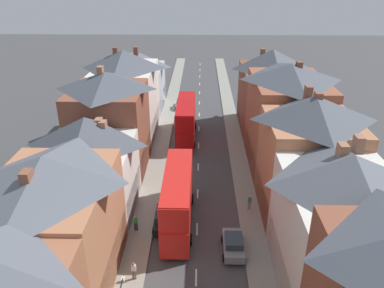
{
  "coord_description": "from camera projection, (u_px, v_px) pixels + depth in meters",
  "views": [
    {
      "loc": [
        0.2,
        -10.0,
        21.89
      ],
      "look_at": [
        -0.84,
        33.71,
        1.33
      ],
      "focal_mm": 35.0,
      "sensor_mm": 36.0,
      "label": 1
    }
  ],
  "objects": [
    {
      "name": "terrace_row_right",
      "position": [
        319.0,
        178.0,
        31.27
      ],
      "size": [
        8.0,
        61.68,
        13.02
      ],
      "color": "#935138",
      "rests_on": "ground"
    },
    {
      "name": "pedestrian_far_left",
      "position": [
        250.0,
        201.0,
        36.95
      ],
      "size": [
        0.36,
        0.22,
        1.61
      ],
      "color": "gray",
      "rests_on": "pavement_right"
    },
    {
      "name": "pavement_right",
      "position": [
        235.0,
        140.0,
        52.61
      ],
      "size": [
        2.2,
        104.0,
        0.14
      ],
      "primitive_type": "cube",
      "color": "gray",
      "rests_on": "ground"
    },
    {
      "name": "pedestrian_mid_right",
      "position": [
        136.0,
        222.0,
        33.89
      ],
      "size": [
        0.36,
        0.22,
        1.61
      ],
      "color": "#23232D",
      "rests_on": "pavement_left"
    },
    {
      "name": "car_near_silver",
      "position": [
        164.0,
        218.0,
        34.78
      ],
      "size": [
        1.9,
        4.11,
        1.61
      ],
      "color": "black",
      "rests_on": "ground"
    },
    {
      "name": "car_near_blue",
      "position": [
        233.0,
        244.0,
        31.52
      ],
      "size": [
        1.9,
        3.81,
        1.61
      ],
      "color": "gray",
      "rests_on": "ground"
    },
    {
      "name": "pedestrian_mid_left",
      "position": [
        134.0,
        270.0,
        28.54
      ],
      "size": [
        0.36,
        0.22,
        1.61
      ],
      "color": "brown",
      "rests_on": "pavement_left"
    },
    {
      "name": "centre_line_dashes",
      "position": [
        199.0,
        146.0,
        50.94
      ],
      "size": [
        0.14,
        97.8,
        0.01
      ],
      "color": "silver",
      "rests_on": "ground"
    },
    {
      "name": "double_decker_bus_mid_street",
      "position": [
        178.0,
        198.0,
        34.33
      ],
      "size": [
        2.74,
        10.8,
        5.3
      ],
      "color": "red",
      "rests_on": "ground"
    },
    {
      "name": "terrace_row_left",
      "position": [
        94.0,
        154.0,
        36.58
      ],
      "size": [
        8.0,
        67.0,
        12.37
      ],
      "color": "brown",
      "rests_on": "ground"
    },
    {
      "name": "car_mid_black",
      "position": [
        181.0,
        104.0,
        64.24
      ],
      "size": [
        1.9,
        3.86,
        1.58
      ],
      "color": "silver",
      "rests_on": "ground"
    },
    {
      "name": "pavement_left",
      "position": [
        163.0,
        139.0,
        52.83
      ],
      "size": [
        2.2,
        104.0,
        0.14
      ],
      "primitive_type": "cube",
      "color": "gray",
      "rests_on": "ground"
    },
    {
      "name": "double_decker_bus_lead",
      "position": [
        186.0,
        119.0,
        52.14
      ],
      "size": [
        2.74,
        10.8,
        5.3
      ],
      "color": "#B70F0F",
      "rests_on": "ground"
    }
  ]
}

